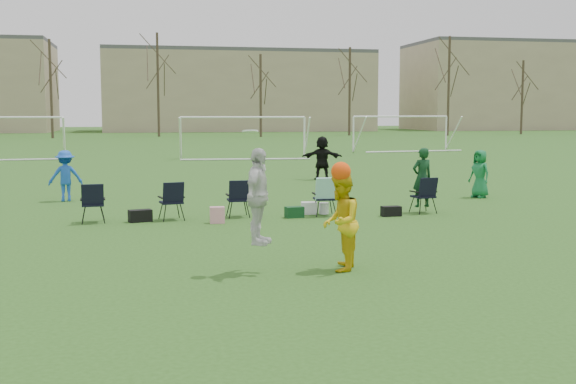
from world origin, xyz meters
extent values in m
plane|color=#294F18|center=(0.00, 0.00, 0.00)|extent=(260.00, 260.00, 0.00)
imported|color=blue|center=(-4.13, 12.43, 0.77)|extent=(1.08, 0.73, 1.54)
imported|color=#136D37|center=(8.60, 10.82, 0.76)|extent=(0.74, 0.87, 1.51)
imported|color=black|center=(5.22, 17.76, 0.87)|extent=(1.69, 0.87, 1.74)
imported|color=silver|center=(0.04, 1.52, 1.30)|extent=(0.76, 1.02, 1.61)
imported|color=yellow|center=(1.44, 1.46, 0.83)|extent=(0.88, 0.98, 1.66)
sphere|color=#FD490D|center=(1.44, 1.46, 1.69)|extent=(0.33, 0.33, 0.33)
cylinder|color=white|center=(-0.08, 1.59, 2.37)|extent=(0.27, 0.27, 0.07)
imported|color=#0E361A|center=(5.52, 7.96, 0.95)|extent=(0.64, 0.47, 1.59)
cube|color=black|center=(-1.91, 7.74, 0.15)|extent=(0.61, 0.43, 0.30)
cube|color=pink|center=(-0.07, 7.15, 0.20)|extent=(0.35, 0.22, 0.40)
cube|color=#103C1B|center=(1.96, 7.70, 0.14)|extent=(0.49, 0.35, 0.28)
cube|color=white|center=(2.47, 8.25, 0.16)|extent=(0.47, 0.37, 0.32)
cylinder|color=white|center=(2.86, 8.19, 0.15)|extent=(0.26, 0.26, 0.30)
cube|color=black|center=(4.48, 7.45, 0.13)|extent=(0.52, 0.29, 0.26)
cube|color=black|center=(-3.04, 7.86, 0.48)|extent=(0.64, 0.64, 0.96)
cube|color=black|center=(-1.14, 7.92, 0.48)|extent=(0.71, 0.71, 0.96)
cube|color=black|center=(0.56, 8.10, 0.48)|extent=(0.61, 0.61, 0.96)
cube|color=black|center=(2.81, 7.91, 0.48)|extent=(0.62, 0.62, 0.96)
cube|color=black|center=(5.52, 7.86, 0.48)|extent=(0.69, 0.69, 0.96)
cylinder|color=white|center=(-6.36, 34.32, 1.20)|extent=(0.12, 0.12, 2.40)
cylinder|color=white|center=(0.36, 32.25, 1.20)|extent=(0.12, 0.12, 2.40)
cylinder|color=white|center=(7.64, 31.75, 1.20)|extent=(0.12, 0.12, 2.40)
cylinder|color=white|center=(4.00, 32.00, 2.40)|extent=(7.29, 0.63, 0.12)
cylinder|color=white|center=(12.39, 37.49, 1.20)|extent=(0.12, 0.12, 2.40)
cylinder|color=white|center=(19.61, 38.51, 1.20)|extent=(0.12, 0.12, 2.40)
cylinder|color=white|center=(16.00, 38.00, 2.40)|extent=(7.25, 1.13, 0.12)
cylinder|color=#382B21|center=(-11.00, 68.50, 5.10)|extent=(0.28, 0.28, 10.20)
cylinder|color=#382B21|center=(0.00, 71.50, 5.70)|extent=(0.28, 0.28, 11.40)
cylinder|color=#382B21|center=(11.00, 68.50, 4.50)|extent=(0.28, 0.28, 9.00)
cylinder|color=#382B21|center=(22.00, 71.50, 5.10)|extent=(0.28, 0.28, 10.20)
cylinder|color=#382B21|center=(33.00, 68.50, 5.70)|extent=(0.28, 0.28, 11.40)
cylinder|color=#382B21|center=(44.00, 71.50, 4.50)|extent=(0.28, 0.28, 9.00)
cube|color=tan|center=(12.00, 96.00, 5.50)|extent=(38.00, 16.00, 11.00)
cube|color=tan|center=(55.00, 96.00, 6.50)|extent=(30.00, 16.00, 13.00)
camera|label=1|loc=(-1.82, -10.20, 2.68)|focal=45.00mm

